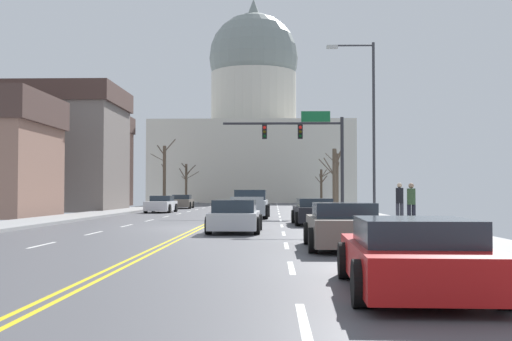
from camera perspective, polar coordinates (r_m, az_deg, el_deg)
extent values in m
cube|color=#4D4D52|center=(26.67, -5.17, -5.28)|extent=(14.00, 180.00, 0.06)
cube|color=yellow|center=(26.69, -5.43, -5.20)|extent=(0.10, 176.40, 0.00)
cube|color=yellow|center=(26.66, -4.91, -5.21)|extent=(0.10, 176.40, 0.00)
cube|color=silver|center=(7.70, 4.29, -13.34)|extent=(0.12, 2.20, 0.00)
cube|color=silver|center=(12.84, 3.21, -8.75)|extent=(0.12, 2.20, 0.00)
cube|color=silver|center=(18.01, 2.76, -6.79)|extent=(0.12, 2.20, 0.00)
cube|color=silver|center=(23.19, 2.51, -5.70)|extent=(0.12, 2.20, 0.00)
cube|color=silver|center=(28.38, 2.35, -5.02)|extent=(0.12, 2.20, 0.00)
cube|color=silver|center=(33.58, 2.24, -4.54)|extent=(0.12, 2.20, 0.00)
cube|color=silver|center=(38.77, 2.16, -4.19)|extent=(0.12, 2.20, 0.00)
cube|color=silver|center=(43.97, 2.10, -3.93)|extent=(0.12, 2.20, 0.00)
cube|color=silver|center=(49.17, 2.05, -3.72)|extent=(0.12, 2.20, 0.00)
cube|color=silver|center=(54.36, 2.02, -3.55)|extent=(0.12, 2.20, 0.00)
cube|color=silver|center=(59.56, 1.98, -3.41)|extent=(0.12, 2.20, 0.00)
cube|color=silver|center=(64.76, 1.96, -3.29)|extent=(0.12, 2.20, 0.00)
cube|color=silver|center=(69.96, 1.93, -3.19)|extent=(0.12, 2.20, 0.00)
cube|color=silver|center=(75.16, 1.91, -3.10)|extent=(0.12, 2.20, 0.00)
cube|color=silver|center=(80.36, 1.90, -3.03)|extent=(0.12, 2.20, 0.00)
cube|color=silver|center=(85.55, 1.88, -2.96)|extent=(0.12, 2.20, 0.00)
cube|color=silver|center=(90.75, 1.87, -2.90)|extent=(0.12, 2.20, 0.00)
cube|color=silver|center=(19.20, -18.77, -6.39)|extent=(0.12, 2.20, 0.00)
cube|color=silver|center=(24.13, -14.44, -5.50)|extent=(0.12, 2.20, 0.00)
cube|color=silver|center=(29.15, -11.59, -4.90)|extent=(0.12, 2.20, 0.00)
cube|color=silver|center=(34.23, -9.59, -4.46)|extent=(0.12, 2.20, 0.00)
cube|color=silver|center=(39.34, -8.11, -4.14)|extent=(0.12, 2.20, 0.00)
cube|color=silver|center=(44.47, -6.98, -3.89)|extent=(0.12, 2.20, 0.00)
cube|color=silver|center=(49.61, -6.07, -3.69)|extent=(0.12, 2.20, 0.00)
cube|color=silver|center=(54.77, -5.34, -3.53)|extent=(0.12, 2.20, 0.00)
cube|color=silver|center=(59.93, -4.74, -3.39)|extent=(0.12, 2.20, 0.00)
cube|color=silver|center=(65.10, -4.23, -3.28)|extent=(0.12, 2.20, 0.00)
cube|color=silver|center=(70.27, -3.79, -3.18)|extent=(0.12, 2.20, 0.00)
cube|color=silver|center=(75.45, -3.42, -3.09)|extent=(0.12, 2.20, 0.00)
cube|color=silver|center=(80.63, -3.09, -3.02)|extent=(0.12, 2.20, 0.00)
cube|color=silver|center=(85.81, -2.80, -2.96)|extent=(0.12, 2.20, 0.00)
cube|color=silver|center=(91.00, -2.55, -2.90)|extent=(0.12, 2.20, 0.00)
cube|color=#949494|center=(27.01, 13.11, -4.98)|extent=(3.00, 180.00, 0.14)
cylinder|color=#28282D|center=(41.53, 7.79, 0.49)|extent=(0.22, 0.22, 6.28)
cylinder|color=#28282D|center=(41.50, 2.40, 4.27)|extent=(7.80, 0.16, 0.16)
cube|color=black|center=(41.47, 4.02, 3.50)|extent=(0.32, 0.28, 0.92)
sphere|color=red|center=(41.34, 4.03, 3.91)|extent=(0.22, 0.22, 0.22)
sphere|color=#332B05|center=(41.31, 4.03, 3.52)|extent=(0.22, 0.22, 0.22)
sphere|color=black|center=(41.29, 4.03, 3.13)|extent=(0.22, 0.22, 0.22)
cube|color=black|center=(41.44, 0.78, 3.50)|extent=(0.32, 0.28, 0.92)
sphere|color=red|center=(41.31, 0.77, 3.91)|extent=(0.22, 0.22, 0.22)
sphere|color=#332B05|center=(41.28, 0.77, 3.52)|extent=(0.22, 0.22, 0.22)
sphere|color=black|center=(41.26, 0.77, 3.13)|extent=(0.22, 0.22, 0.22)
cube|color=#146033|center=(41.66, 5.41, 4.88)|extent=(1.90, 0.06, 0.70)
cylinder|color=#333338|center=(32.47, 10.60, 3.57)|extent=(0.14, 0.14, 8.98)
cylinder|color=#333338|center=(33.03, 8.73, 11.10)|extent=(2.09, 0.09, 0.09)
cube|color=#B2B2AD|center=(32.90, 6.89, 11.02)|extent=(0.56, 0.24, 0.16)
cube|color=beige|center=(96.79, -0.22, 0.56)|extent=(28.69, 22.59, 11.52)
cylinder|color=beige|center=(97.73, -0.22, 6.38)|extent=(13.07, 13.07, 8.31)
sphere|color=gray|center=(98.89, -0.22, 10.14)|extent=(13.69, 13.69, 13.69)
cone|color=gray|center=(100.88, -0.22, 14.61)|extent=(1.80, 1.80, 2.40)
cube|color=#ADB2B7|center=(37.06, -0.57, -3.33)|extent=(2.09, 5.61, 0.81)
cube|color=#1E2833|center=(37.83, -0.50, -2.23)|extent=(1.85, 1.93, 0.61)
cube|color=#ADB2B7|center=(34.33, -0.84, -2.58)|extent=(1.82, 0.14, 0.22)
cylinder|color=black|center=(38.80, -1.88, -3.60)|extent=(0.30, 0.81, 0.80)
cylinder|color=black|center=(38.69, 1.04, -3.61)|extent=(0.30, 0.81, 0.80)
cylinder|color=black|center=(35.47, -2.32, -3.76)|extent=(0.30, 0.81, 0.80)
cylinder|color=black|center=(35.35, 0.87, -3.77)|extent=(0.30, 0.81, 0.80)
cube|color=black|center=(29.62, 5.25, -3.92)|extent=(1.85, 4.53, 0.68)
cube|color=#232D38|center=(29.40, 5.29, -2.90)|extent=(1.58, 2.18, 0.39)
cylinder|color=black|center=(30.95, 3.43, -4.17)|extent=(0.24, 0.65, 0.64)
cylinder|color=black|center=(31.10, 6.60, -4.15)|extent=(0.24, 0.65, 0.64)
cylinder|color=black|center=(28.18, 3.77, -4.39)|extent=(0.24, 0.65, 0.64)
cylinder|color=black|center=(28.34, 7.25, -4.36)|extent=(0.24, 0.65, 0.64)
cube|color=silver|center=(23.94, -1.89, -4.48)|extent=(1.77, 4.22, 0.61)
cube|color=#232D38|center=(23.55, -1.95, -3.23)|extent=(1.55, 2.00, 0.46)
cylinder|color=black|center=(25.32, -3.65, -4.67)|extent=(0.23, 0.64, 0.64)
cylinder|color=black|center=(25.20, 0.30, -4.68)|extent=(0.23, 0.64, 0.64)
cylinder|color=black|center=(22.73, -4.32, -4.98)|extent=(0.23, 0.64, 0.64)
cylinder|color=black|center=(22.60, 0.08, -5.00)|extent=(0.23, 0.64, 0.64)
cube|color=#6B6056|center=(17.22, 7.86, -5.33)|extent=(1.79, 4.32, 0.68)
cube|color=#232D38|center=(17.01, 7.91, -3.56)|extent=(1.56, 1.93, 0.39)
cylinder|color=black|center=(18.49, 4.69, -5.67)|extent=(0.22, 0.64, 0.64)
cylinder|color=black|center=(18.66, 10.15, -5.62)|extent=(0.22, 0.64, 0.64)
cylinder|color=black|center=(15.83, 5.16, -6.30)|extent=(0.22, 0.64, 0.64)
cylinder|color=black|center=(16.03, 11.52, -6.22)|extent=(0.22, 0.64, 0.64)
cube|color=#B71414|center=(10.02, 13.98, -8.05)|extent=(2.03, 4.55, 0.58)
cube|color=#232D38|center=(9.82, 14.13, -5.34)|extent=(1.72, 2.24, 0.39)
cylinder|color=black|center=(11.29, 8.01, -8.05)|extent=(0.24, 0.65, 0.64)
cylinder|color=black|center=(11.58, 17.34, -7.83)|extent=(0.24, 0.65, 0.64)
cylinder|color=black|center=(8.54, 9.42, -10.03)|extent=(0.24, 0.65, 0.64)
cylinder|color=black|center=(8.92, 21.61, -9.58)|extent=(0.24, 0.65, 0.64)
cube|color=silver|center=(47.30, -8.57, -3.17)|extent=(1.79, 4.34, 0.67)
cube|color=#232D38|center=(47.67, -8.48, -2.51)|extent=(1.54, 1.85, 0.41)
cylinder|color=black|center=(45.83, -7.85, -3.43)|extent=(0.23, 0.64, 0.64)
cylinder|color=black|center=(46.17, -9.94, -3.41)|extent=(0.23, 0.64, 0.64)
cylinder|color=black|center=(48.46, -7.27, -3.35)|extent=(0.23, 0.64, 0.64)
cylinder|color=black|center=(48.78, -9.26, -3.33)|extent=(0.23, 0.64, 0.64)
cube|color=#6B6056|center=(58.68, -6.71, -2.93)|extent=(1.91, 4.60, 0.68)
cube|color=#232D38|center=(58.78, -6.70, -2.39)|extent=(1.62, 2.14, 0.41)
cylinder|color=black|center=(57.18, -5.99, -3.14)|extent=(0.24, 0.65, 0.64)
cylinder|color=black|center=(57.39, -7.75, -3.13)|extent=(0.24, 0.65, 0.64)
cylinder|color=black|center=(59.99, -5.72, -3.08)|extent=(0.24, 0.65, 0.64)
cylinder|color=black|center=(60.18, -7.40, -3.07)|extent=(0.24, 0.65, 0.64)
cube|color=slate|center=(53.76, -18.90, 0.99)|extent=(12.57, 8.48, 8.36)
cube|color=#47332D|center=(54.23, -18.84, 6.24)|extent=(13.07, 8.82, 1.56)
cube|color=#8C6656|center=(69.95, -15.33, 0.16)|extent=(8.97, 8.05, 8.02)
cube|color=#47332D|center=(70.29, -15.29, 4.16)|extent=(9.33, 8.37, 1.77)
cylinder|color=brown|center=(50.93, 7.09, -0.75)|extent=(0.30, 0.30, 4.86)
cylinder|color=brown|center=(50.76, 7.38, 1.19)|extent=(0.60, 0.64, 1.07)
cylinder|color=brown|center=(50.42, 7.17, 1.09)|extent=(0.12, 1.19, 0.91)
cylinder|color=brown|center=(51.00, 6.39, 0.29)|extent=(1.30, 0.28, 1.41)
cylinder|color=brown|center=(51.03, 6.62, 0.36)|extent=(0.91, 0.32, 1.45)
cylinder|color=brown|center=(66.76, -8.27, -0.44)|extent=(0.34, 0.34, 6.22)
cylinder|color=brown|center=(67.24, -8.40, 0.33)|extent=(0.54, 0.89, 0.64)
cylinder|color=brown|center=(66.36, -8.58, 1.80)|extent=(0.67, 1.27, 1.07)
cylinder|color=brown|center=(66.90, -8.89, 1.17)|extent=(1.49, 0.21, 0.83)
cylinder|color=brown|center=(66.92, -7.78, 2.25)|extent=(1.21, 0.33, 1.41)
cylinder|color=#4C3D2D|center=(74.28, 5.92, -1.45)|extent=(0.28, 0.28, 4.03)
cylinder|color=#4C3D2D|center=(73.60, 5.83, -0.74)|extent=(0.39, 1.40, 1.11)
cylinder|color=#4C3D2D|center=(74.07, 6.36, -0.35)|extent=(1.20, 0.66, 0.77)
cylinder|color=#4C3D2D|center=(74.39, 5.65, -0.88)|extent=(0.77, 0.34, 0.92)
cylinder|color=#4C3D2D|center=(74.73, 6.16, -0.29)|extent=(0.80, 0.90, 1.03)
cylinder|color=#4C3D2D|center=(73.95, 6.17, -0.81)|extent=(0.74, 0.85, 0.94)
cylinder|color=brown|center=(80.36, -6.33, -1.16)|extent=(0.31, 0.31, 4.93)
cylinder|color=brown|center=(80.01, -6.32, 0.15)|extent=(0.25, 0.88, 1.01)
cylinder|color=brown|center=(80.72, -6.53, -0.71)|extent=(0.74, 0.70, 0.57)
cylinder|color=brown|center=(80.72, -5.91, 0.06)|extent=(1.20, 0.93, 1.31)
cylinder|color=brown|center=(80.41, -6.09, -0.20)|extent=(0.73, 0.22, 1.02)
cylinder|color=brown|center=(80.47, -5.76, -0.43)|extent=(1.61, 0.47, 1.00)
cylinder|color=brown|center=(79.89, -6.52, 0.41)|extent=(0.52, 1.20, 0.70)
cylinder|color=brown|center=(80.03, -6.63, -0.33)|extent=(0.89, 0.97, 1.51)
cylinder|color=brown|center=(56.98, 7.32, -0.89)|extent=(0.33, 0.33, 4.83)
cylinder|color=brown|center=(56.74, 7.60, 1.38)|extent=(0.66, 0.85, 1.41)
cylinder|color=brown|center=(56.65, 7.41, 0.09)|extent=(0.20, 0.80, 1.30)
cylinder|color=brown|center=(56.56, 7.19, 0.67)|extent=(0.46, 1.01, 0.75)
cylinder|color=brown|center=(56.54, 7.27, 1.52)|extent=(0.26, 1.11, 0.78)
cylinder|color=brown|center=(57.54, 6.80, 1.07)|extent=(1.00, 1.15, 1.10)
cylinder|color=#33333D|center=(29.09, 12.67, -3.72)|extent=(0.16, 0.16, 0.92)
cylinder|color=#33333D|center=(29.12, 13.04, -3.72)|extent=(0.16, 0.16, 0.92)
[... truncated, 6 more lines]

